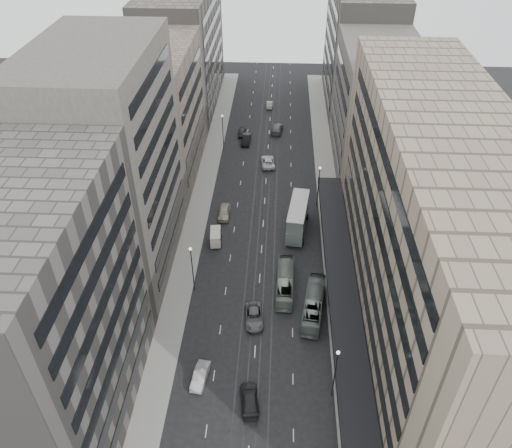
% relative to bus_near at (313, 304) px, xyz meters
% --- Properties ---
extents(ground, '(220.00, 220.00, 0.00)m').
position_rel_bus_near_xyz_m(ground, '(-7.94, -8.53, -1.51)').
color(ground, black).
rests_on(ground, ground).
extents(sidewalk_right, '(4.00, 125.00, 0.15)m').
position_rel_bus_near_xyz_m(sidewalk_right, '(4.06, 28.97, -1.43)').
color(sidewalk_right, gray).
rests_on(sidewalk_right, ground).
extents(sidewalk_left, '(4.00, 125.00, 0.15)m').
position_rel_bus_near_xyz_m(sidewalk_left, '(-19.94, 28.97, -1.43)').
color(sidewalk_left, gray).
rests_on(sidewalk_left, ground).
extents(department_store, '(19.20, 60.00, 30.00)m').
position_rel_bus_near_xyz_m(department_store, '(13.51, -0.53, 13.44)').
color(department_store, gray).
rests_on(department_store, ground).
extents(building_right_mid, '(15.00, 28.00, 24.00)m').
position_rel_bus_near_xyz_m(building_right_mid, '(13.56, 43.47, 10.49)').
color(building_right_mid, '#4C4842').
rests_on(building_right_mid, ground).
extents(building_right_far, '(15.00, 32.00, 28.00)m').
position_rel_bus_near_xyz_m(building_right_far, '(13.56, 73.47, 12.49)').
color(building_right_far, '#5E5A54').
rests_on(building_right_far, ground).
extents(building_left_a, '(15.00, 28.00, 30.00)m').
position_rel_bus_near_xyz_m(building_left_a, '(-29.44, -16.53, 13.49)').
color(building_left_a, '#5E5A54').
rests_on(building_left_a, ground).
extents(building_left_b, '(15.00, 26.00, 34.00)m').
position_rel_bus_near_xyz_m(building_left_b, '(-29.44, 10.47, 15.49)').
color(building_left_b, '#4C4842').
rests_on(building_left_b, ground).
extents(building_left_c, '(15.00, 28.00, 25.00)m').
position_rel_bus_near_xyz_m(building_left_c, '(-29.44, 37.47, 10.99)').
color(building_left_c, '#796E5E').
rests_on(building_left_c, ground).
extents(building_left_d, '(15.00, 38.00, 28.00)m').
position_rel_bus_near_xyz_m(building_left_d, '(-29.44, 70.47, 12.49)').
color(building_left_d, '#5E5A54').
rests_on(building_left_d, ground).
extents(lamp_right_near, '(0.44, 0.44, 8.32)m').
position_rel_bus_near_xyz_m(lamp_right_near, '(1.76, -13.53, 3.70)').
color(lamp_right_near, '#262628').
rests_on(lamp_right_near, ground).
extents(lamp_right_far, '(0.44, 0.44, 8.32)m').
position_rel_bus_near_xyz_m(lamp_right_far, '(1.76, 26.47, 3.70)').
color(lamp_right_far, '#262628').
rests_on(lamp_right_far, ground).
extents(lamp_left_near, '(0.44, 0.44, 8.32)m').
position_rel_bus_near_xyz_m(lamp_left_near, '(-17.64, 3.47, 3.70)').
color(lamp_left_near, '#262628').
rests_on(lamp_left_near, ground).
extents(lamp_left_far, '(0.44, 0.44, 8.32)m').
position_rel_bus_near_xyz_m(lamp_left_far, '(-17.64, 46.47, 3.70)').
color(lamp_left_far, '#262628').
rests_on(lamp_left_far, ground).
extents(bus_near, '(4.01, 11.06, 3.01)m').
position_rel_bus_near_xyz_m(bus_near, '(0.00, 0.00, 0.00)').
color(bus_near, slate).
rests_on(bus_near, ground).
extents(bus_far, '(2.67, 10.26, 2.84)m').
position_rel_bus_near_xyz_m(bus_far, '(-4.06, 4.34, -0.09)').
color(bus_far, gray).
rests_on(bus_far, ground).
extents(double_decker, '(4.18, 10.35, 5.50)m').
position_rel_bus_near_xyz_m(double_decker, '(-2.03, 18.68, 1.46)').
color(double_decker, slate).
rests_on(double_decker, ground).
extents(panel_van, '(2.15, 3.91, 2.37)m').
position_rel_bus_near_xyz_m(panel_van, '(-15.70, 14.72, -0.20)').
color(panel_van, beige).
rests_on(panel_van, ground).
extents(sedan_1, '(2.18, 4.67, 1.48)m').
position_rel_bus_near_xyz_m(sedan_1, '(-14.54, -12.18, -0.77)').
color(sedan_1, '#BBBBB6').
rests_on(sedan_1, ground).
extents(sedan_2, '(3.02, 5.62, 1.50)m').
position_rel_bus_near_xyz_m(sedan_2, '(-8.37, -2.06, -0.76)').
color(sedan_2, '#5D5D60').
rests_on(sedan_2, ground).
extents(sedan_3, '(2.85, 5.55, 1.54)m').
position_rel_bus_near_xyz_m(sedan_3, '(-8.20, -15.16, -0.74)').
color(sedan_3, black).
rests_on(sedan_3, ground).
extents(sedan_4, '(2.03, 5.01, 1.70)m').
position_rel_bus_near_xyz_m(sedan_4, '(-15.05, 22.28, -0.66)').
color(sedan_4, '#B8AB98').
rests_on(sedan_4, ground).
extents(sedan_5, '(2.04, 5.25, 1.71)m').
position_rel_bus_near_xyz_m(sedan_5, '(-12.95, 50.04, -0.65)').
color(sedan_5, black).
rests_on(sedan_5, ground).
extents(sedan_6, '(3.22, 5.97, 1.59)m').
position_rel_bus_near_xyz_m(sedan_6, '(-7.77, 40.60, -0.71)').
color(sedan_6, silver).
rests_on(sedan_6, ground).
extents(sedan_7, '(2.99, 6.04, 1.69)m').
position_rel_bus_near_xyz_m(sedan_7, '(-6.13, 55.82, -0.66)').
color(sedan_7, '#5B5B5E').
rests_on(sedan_7, ground).
extents(sedan_8, '(1.75, 4.29, 1.46)m').
position_rel_bus_near_xyz_m(sedan_8, '(-14.16, 53.54, -0.78)').
color(sedan_8, black).
rests_on(sedan_8, ground).
extents(sedan_9, '(1.51, 4.25, 1.40)m').
position_rel_bus_near_xyz_m(sedan_9, '(-8.29, 69.25, -0.81)').
color(sedan_9, '#A49988').
rests_on(sedan_9, ground).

